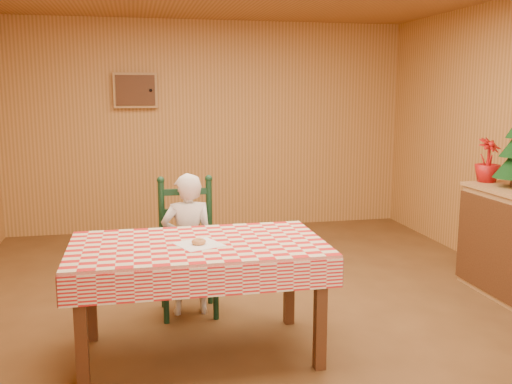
# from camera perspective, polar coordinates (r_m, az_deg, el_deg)

# --- Properties ---
(ground) EXTENTS (6.00, 6.00, 0.00)m
(ground) POSITION_cam_1_polar(r_m,az_deg,el_deg) (4.61, 0.53, -12.15)
(ground) COLOR brown
(ground) RESTS_ON ground
(cabin_walls) EXTENTS (5.10, 6.05, 2.65)m
(cabin_walls) POSITION_cam_1_polar(r_m,az_deg,el_deg) (4.79, -0.87, 11.07)
(cabin_walls) COLOR #C68C47
(cabin_walls) RESTS_ON ground
(dining_table) EXTENTS (1.66, 0.96, 0.77)m
(dining_table) POSITION_cam_1_polar(r_m,az_deg,el_deg) (3.76, -5.80, -6.26)
(dining_table) COLOR #532D16
(dining_table) RESTS_ON ground
(ladder_chair) EXTENTS (0.44, 0.40, 1.08)m
(ladder_chair) POSITION_cam_1_polar(r_m,az_deg,el_deg) (4.56, -6.85, -5.75)
(ladder_chair) COLOR black
(ladder_chair) RESTS_ON ground
(seated_child) EXTENTS (0.41, 0.27, 1.12)m
(seated_child) POSITION_cam_1_polar(r_m,az_deg,el_deg) (4.49, -6.80, -5.22)
(seated_child) COLOR silver
(seated_child) RESTS_ON ground
(napkin) EXTENTS (0.34, 0.34, 0.00)m
(napkin) POSITION_cam_1_polar(r_m,az_deg,el_deg) (3.69, -5.74, -5.23)
(napkin) COLOR white
(napkin) RESTS_ON dining_table
(donut) EXTENTS (0.12, 0.12, 0.03)m
(donut) POSITION_cam_1_polar(r_m,az_deg,el_deg) (3.69, -5.75, -4.97)
(donut) COLOR #C68247
(donut) RESTS_ON napkin
(flower_arrangement) EXTENTS (0.28, 0.28, 0.40)m
(flower_arrangement) POSITION_cam_1_polar(r_m,az_deg,el_deg) (5.54, 22.17, 2.97)
(flower_arrangement) COLOR #AB100F
(flower_arrangement) RESTS_ON shelf_unit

